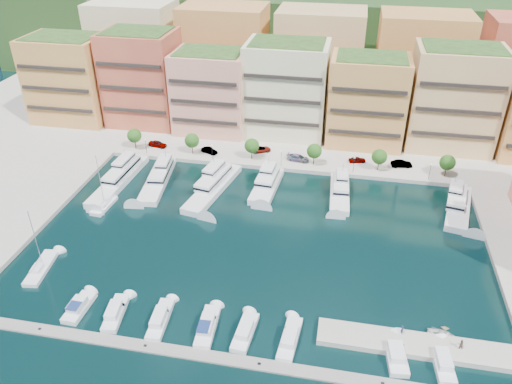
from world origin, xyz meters
TOP-DOWN VIEW (x-y plane):
  - ground at (0.00, 0.00)m, footprint 400.00×400.00m
  - north_quay at (0.00, 62.00)m, footprint 220.00×64.00m
  - hillside at (0.00, 110.00)m, footprint 240.00×40.00m
  - south_pontoon at (-3.00, -30.00)m, footprint 72.00×2.20m
  - finger_pier at (30.00, -22.00)m, footprint 32.00×5.00m
  - apartment_0 at (-66.00, 49.99)m, footprint 22.00×16.50m
  - apartment_1 at (-44.00, 51.99)m, footprint 20.00×16.50m
  - apartment_2 at (-23.00, 49.99)m, footprint 20.00×15.50m
  - apartment_3 at (-2.00, 51.99)m, footprint 22.00×16.50m
  - apartment_4 at (20.00, 49.99)m, footprint 20.00×15.50m
  - apartment_5 at (42.00, 51.99)m, footprint 22.00×16.50m
  - backblock_0 at (-55.00, 74.00)m, footprint 26.00×18.00m
  - backblock_1 at (-25.00, 74.00)m, footprint 26.00×18.00m
  - backblock_2 at (5.00, 74.00)m, footprint 26.00×18.00m
  - backblock_3 at (35.00, 74.00)m, footprint 26.00×18.00m
  - tree_0 at (-40.00, 33.50)m, footprint 3.80×3.80m
  - tree_1 at (-24.00, 33.50)m, footprint 3.80×3.80m
  - tree_2 at (-8.00, 33.50)m, footprint 3.80×3.80m
  - tree_3 at (8.00, 33.50)m, footprint 3.80×3.80m
  - tree_4 at (24.00, 33.50)m, footprint 3.80×3.80m
  - tree_5 at (40.00, 33.50)m, footprint 3.80×3.80m
  - lamppost_0 at (-36.00, 31.20)m, footprint 0.30×0.30m
  - lamppost_1 at (-18.00, 31.20)m, footprint 0.30×0.30m
  - lamppost_2 at (0.00, 31.20)m, footprint 0.30×0.30m
  - lamppost_3 at (18.00, 31.20)m, footprint 0.30×0.30m
  - lamppost_4 at (36.00, 31.20)m, footprint 0.30×0.30m
  - yacht_0 at (-37.43, 17.64)m, footprint 5.68×25.00m
  - yacht_1 at (-28.19, 19.15)m, footprint 7.29×21.80m
  - yacht_2 at (-14.10, 18.41)m, footprint 8.97×23.60m
  - yacht_3 at (-1.86, 21.52)m, footprint 6.04×16.63m
  - yacht_4 at (15.28, 21.28)m, footprint 5.10×16.96m
  - yacht_6 at (41.34, 20.45)m, footprint 8.24×19.21m
  - cruiser_1 at (-26.00, -24.60)m, footprint 2.96×7.37m
  - cruiser_2 at (-19.40, -24.59)m, footprint 3.62×8.58m
  - cruiser_3 at (-11.57, -24.60)m, footprint 3.09×9.21m
  - cruiser_4 at (-3.55, -24.62)m, footprint 3.20×9.09m
  - cruiser_5 at (2.64, -24.59)m, footprint 3.19×8.37m
  - cruiser_6 at (9.84, -24.60)m, footprint 3.18×9.19m
  - cruiser_8 at (26.03, -24.59)m, footprint 3.74×8.09m
  - cruiser_9 at (32.81, -24.59)m, footprint 3.29×8.35m
  - sailboat_2 at (-36.17, 5.93)m, footprint 3.26×7.97m
  - sailboat_0 at (-38.07, -16.31)m, footprint 4.12×10.38m
  - tender_2 at (33.36, -19.00)m, footprint 4.77×3.67m
  - tender_3 at (34.14, -17.26)m, footprint 1.49×1.33m
  - car_0 at (-34.52, 35.54)m, footprint 5.28×2.81m
  - car_1 at (-19.73, 34.50)m, footprint 4.84×3.26m
  - car_2 at (-6.37, 37.98)m, footprint 5.71×4.34m
  - car_3 at (3.86, 34.73)m, footprint 6.00×3.23m
  - car_4 at (18.87, 36.81)m, footprint 4.63×2.89m
  - car_5 at (29.86, 36.40)m, footprint 5.43×2.72m
  - person_0 at (27.01, -20.44)m, footprint 0.60×0.71m
  - person_1 at (35.57, -21.77)m, footprint 0.88×0.69m

SIDE VIEW (x-z plane):
  - ground at x=0.00m, z-range 0.00..0.00m
  - north_quay at x=0.00m, z-range -1.00..1.00m
  - hillside at x=0.00m, z-range -29.00..29.00m
  - south_pontoon at x=-3.00m, z-range -0.17..0.17m
  - finger_pier at x=30.00m, z-range -1.00..1.00m
  - sailboat_0 at x=-38.07m, z-range -6.29..6.91m
  - sailboat_2 at x=-36.17m, z-range -6.28..6.92m
  - tender_3 at x=34.14m, z-range 0.00..0.71m
  - tender_2 at x=33.36m, z-range 0.00..0.91m
  - cruiser_3 at x=-11.57m, z-range -0.73..1.82m
  - cruiser_6 at x=9.84m, z-range -0.73..1.82m
  - cruiser_2 at x=-19.40m, z-range -0.73..1.82m
  - cruiser_5 at x=2.64m, z-range -0.73..1.82m
  - cruiser_9 at x=32.81m, z-range -0.73..1.82m
  - cruiser_8 at x=26.03m, z-range -0.73..1.82m
  - cruiser_4 at x=-3.55m, z-range -0.76..1.90m
  - cruiser_1 at x=-26.00m, z-range -0.76..1.90m
  - yacht_1 at x=-28.19m, z-range -2.56..4.74m
  - yacht_4 at x=15.28m, z-range -2.56..4.74m
  - yacht_2 at x=-14.10m, z-range -2.44..4.86m
  - yacht_0 at x=-37.43m, z-range -2.44..4.86m
  - yacht_3 at x=-1.86m, z-range -2.44..4.86m
  - yacht_6 at x=41.34m, z-range -2.44..4.86m
  - car_2 at x=-6.37m, z-range 1.00..2.44m
  - car_4 at x=18.87m, z-range 1.00..2.47m
  - car_1 at x=-19.73m, z-range 1.00..2.51m
  - person_0 at x=27.01m, z-range 1.00..2.65m
  - car_3 at x=3.86m, z-range 1.00..2.65m
  - car_0 at x=-34.52m, z-range 1.00..2.71m
  - car_5 at x=29.86m, z-range 1.00..2.71m
  - person_1 at x=35.57m, z-range 1.00..2.75m
  - lamppost_0 at x=-36.00m, z-range 1.73..5.93m
  - lamppost_1 at x=-18.00m, z-range 1.73..5.93m
  - lamppost_2 at x=0.00m, z-range 1.73..5.93m
  - lamppost_3 at x=18.00m, z-range 1.73..5.93m
  - lamppost_4 at x=36.00m, z-range 1.73..5.93m
  - tree_0 at x=-40.00m, z-range 1.92..7.57m
  - tree_1 at x=-24.00m, z-range 1.92..7.57m
  - tree_2 at x=-8.00m, z-range 1.92..7.57m
  - tree_3 at x=8.00m, z-range 1.92..7.57m
  - tree_4 at x=24.00m, z-range 1.92..7.57m
  - tree_5 at x=40.00m, z-range 1.92..7.57m
  - apartment_2 at x=-23.00m, z-range 0.91..23.71m
  - apartment_4 at x=20.00m, z-range 0.91..24.71m
  - apartment_0 at x=-66.00m, z-range 0.91..25.71m
  - apartment_3 at x=-2.00m, z-range 0.91..26.71m
  - apartment_5 at x=42.00m, z-range 0.91..27.71m
  - apartment_1 at x=-44.00m, z-range 0.91..27.71m
  - backblock_0 at x=-55.00m, z-range 1.00..31.00m
  - backblock_1 at x=-25.00m, z-range 1.00..31.00m
  - backblock_2 at x=5.00m, z-range 1.00..31.00m
  - backblock_3 at x=35.00m, z-range 1.00..31.00m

